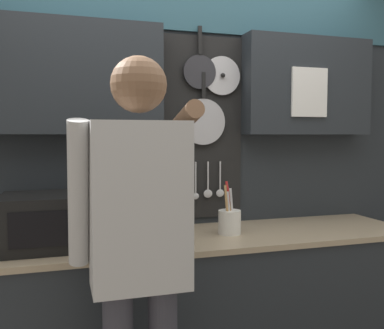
# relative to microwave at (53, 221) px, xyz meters

# --- Properties ---
(base_cabinet_counter) EXTENTS (2.53, 0.64, 0.93)m
(base_cabinet_counter) POSITION_rel_microwave_xyz_m (0.75, 0.01, -0.60)
(base_cabinet_counter) COLOR #23282D
(base_cabinet_counter) RESTS_ON ground_plane
(back_wall_unit) EXTENTS (3.10, 0.22, 2.53)m
(back_wall_unit) POSITION_rel_microwave_xyz_m (0.74, 0.30, 0.45)
(back_wall_unit) COLOR #23282D
(back_wall_unit) RESTS_ON ground_plane
(microwave) EXTENTS (0.48, 0.39, 0.26)m
(microwave) POSITION_rel_microwave_xyz_m (0.00, 0.00, 0.00)
(microwave) COLOR black
(microwave) RESTS_ON base_cabinet_counter
(utensil_crock) EXTENTS (0.13, 0.13, 0.30)m
(utensil_crock) POSITION_rel_microwave_xyz_m (0.94, 0.00, -0.06)
(utensil_crock) COLOR white
(utensil_crock) RESTS_ON base_cabinet_counter
(person) EXTENTS (0.54, 0.69, 1.78)m
(person) POSITION_rel_microwave_xyz_m (0.33, -0.54, 0.01)
(person) COLOR #383842
(person) RESTS_ON ground_plane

